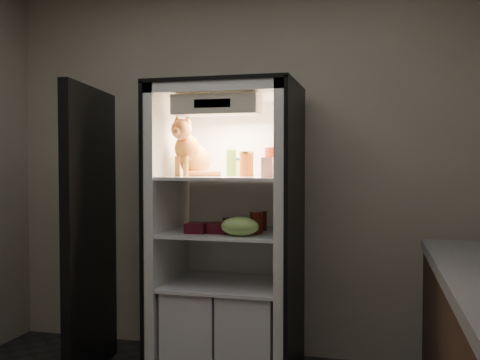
# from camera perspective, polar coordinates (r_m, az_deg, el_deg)

# --- Properties ---
(room_shell) EXTENTS (3.60, 3.60, 3.60)m
(room_shell) POSITION_cam_1_polar(r_m,az_deg,el_deg) (2.16, -11.19, 8.18)
(room_shell) COLOR white
(room_shell) RESTS_ON floor
(refrigerator) EXTENTS (0.90, 0.72, 1.88)m
(refrigerator) POSITION_cam_1_polar(r_m,az_deg,el_deg) (3.50, -1.18, -7.73)
(refrigerator) COLOR white
(refrigerator) RESTS_ON floor
(fridge_door) EXTENTS (0.22, 0.87, 1.85)m
(fridge_door) POSITION_cam_1_polar(r_m,az_deg,el_deg) (3.55, -15.64, -5.67)
(fridge_door) COLOR black
(fridge_door) RESTS_ON floor
(tabby_cat) EXTENTS (0.32, 0.38, 0.39)m
(tabby_cat) POSITION_cam_1_polar(r_m,az_deg,el_deg) (3.43, -5.23, 2.85)
(tabby_cat) COLOR #C75B19
(tabby_cat) RESTS_ON refrigerator
(parmesan_shaker) EXTENTS (0.07, 0.07, 0.17)m
(parmesan_shaker) POSITION_cam_1_polar(r_m,az_deg,el_deg) (3.44, -0.94, 1.86)
(parmesan_shaker) COLOR #238125
(parmesan_shaker) RESTS_ON refrigerator
(mayo_tub) EXTENTS (0.08, 0.08, 0.12)m
(mayo_tub) POSITION_cam_1_polar(r_m,az_deg,el_deg) (3.52, -0.57, 1.44)
(mayo_tub) COLOR white
(mayo_tub) RESTS_ON refrigerator
(salsa_jar) EXTENTS (0.09, 0.09, 0.16)m
(salsa_jar) POSITION_cam_1_polar(r_m,az_deg,el_deg) (3.34, 0.70, 1.74)
(salsa_jar) COLOR maroon
(salsa_jar) RESTS_ON refrigerator
(pepper_jar) EXTENTS (0.12, 0.12, 0.20)m
(pepper_jar) POSITION_cam_1_polar(r_m,az_deg,el_deg) (3.45, 3.59, 2.10)
(pepper_jar) COLOR #9C2E14
(pepper_jar) RESTS_ON refrigerator
(cream_carton) EXTENTS (0.07, 0.07, 0.12)m
(cream_carton) POSITION_cam_1_polar(r_m,az_deg,el_deg) (3.18, 2.98, 1.36)
(cream_carton) COLOR silver
(cream_carton) RESTS_ON refrigerator
(soda_can_a) EXTENTS (0.07, 0.07, 0.13)m
(soda_can_a) POSITION_cam_1_polar(r_m,az_deg,el_deg) (3.45, 2.32, -4.32)
(soda_can_a) COLOR black
(soda_can_a) RESTS_ON refrigerator
(soda_can_b) EXTENTS (0.06, 0.06, 0.12)m
(soda_can_b) POSITION_cam_1_polar(r_m,az_deg,el_deg) (3.34, 1.91, -4.63)
(soda_can_b) COLOR black
(soda_can_b) RESTS_ON refrigerator
(soda_can_c) EXTENTS (0.08, 0.08, 0.14)m
(soda_can_c) POSITION_cam_1_polar(r_m,az_deg,el_deg) (3.30, 1.70, -4.52)
(soda_can_c) COLOR black
(soda_can_c) RESTS_ON refrigerator
(condiment_jar) EXTENTS (0.06, 0.06, 0.08)m
(condiment_jar) POSITION_cam_1_polar(r_m,az_deg,el_deg) (3.51, -1.36, -4.57)
(condiment_jar) COLOR #532C17
(condiment_jar) RESTS_ON refrigerator
(grape_bag) EXTENTS (0.23, 0.17, 0.11)m
(grape_bag) POSITION_cam_1_polar(r_m,az_deg,el_deg) (3.19, -0.02, -4.96)
(grape_bag) COLOR #7BAC50
(grape_bag) RESTS_ON refrigerator
(berry_box_left) EXTENTS (0.13, 0.13, 0.06)m
(berry_box_left) POSITION_cam_1_polar(r_m,az_deg,el_deg) (3.33, -4.64, -5.12)
(berry_box_left) COLOR #530D14
(berry_box_left) RESTS_ON refrigerator
(berry_box_right) EXTENTS (0.13, 0.13, 0.06)m
(berry_box_right) POSITION_cam_1_polar(r_m,az_deg,el_deg) (3.32, -2.29, -5.13)
(berry_box_right) COLOR #530D14
(berry_box_right) RESTS_ON refrigerator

